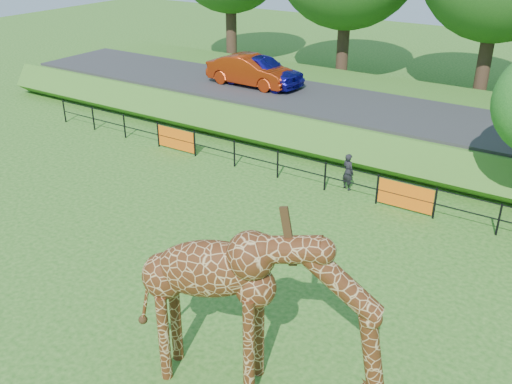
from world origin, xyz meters
TOP-DOWN VIEW (x-y plane):
  - ground at (0.00, 0.00)m, footprint 90.00×90.00m
  - giraffe at (3.26, -1.38)m, footprint 5.45×2.51m
  - perimeter_fence at (0.00, 8.00)m, footprint 28.07×0.10m
  - embankment at (0.00, 15.50)m, footprint 40.00×9.00m
  - road at (0.00, 14.00)m, footprint 40.00×5.00m
  - car_blue at (-6.90, 14.44)m, footprint 4.64×2.12m
  - car_red at (-7.29, 14.15)m, footprint 4.50×1.65m
  - visitor at (0.65, 8.53)m, footprint 0.59×0.50m

SIDE VIEW (x-z plane):
  - ground at x=0.00m, z-range 0.00..0.00m
  - perimeter_fence at x=0.00m, z-range 0.00..1.10m
  - embankment at x=0.00m, z-range 0.00..1.30m
  - visitor at x=0.65m, z-range 0.00..1.38m
  - road at x=0.00m, z-range 1.30..1.42m
  - giraffe at x=3.26m, z-range 0.00..3.85m
  - car_red at x=-7.29m, z-range 1.42..2.89m
  - car_blue at x=-6.90m, z-range 1.42..2.96m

